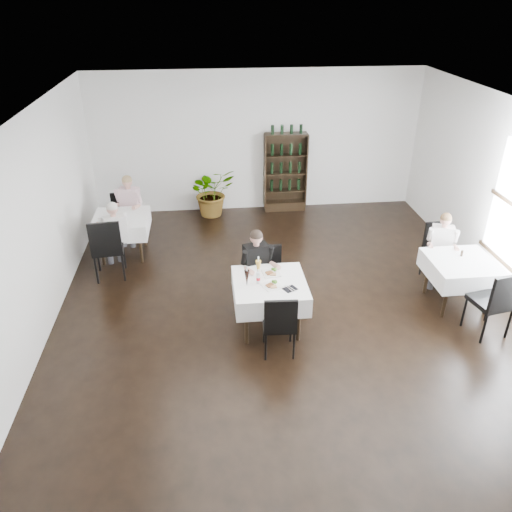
{
  "coord_description": "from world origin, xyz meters",
  "views": [
    {
      "loc": [
        -1.12,
        -5.96,
        4.46
      ],
      "look_at": [
        -0.48,
        0.2,
        1.09
      ],
      "focal_mm": 35.0,
      "sensor_mm": 36.0,
      "label": 1
    }
  ],
  "objects_px": {
    "potted_tree": "(212,192)",
    "wine_shelf": "(285,173)",
    "diner_main": "(258,265)",
    "main_table": "(270,291)"
  },
  "relations": [
    {
      "from": "wine_shelf",
      "to": "potted_tree",
      "type": "height_order",
      "value": "wine_shelf"
    },
    {
      "from": "main_table",
      "to": "diner_main",
      "type": "xyz_separation_m",
      "value": [
        -0.11,
        0.52,
        0.14
      ]
    },
    {
      "from": "potted_tree",
      "to": "diner_main",
      "type": "distance_m",
      "value": 3.73
    },
    {
      "from": "potted_tree",
      "to": "main_table",
      "type": "bearing_deg",
      "value": -80.37
    },
    {
      "from": "wine_shelf",
      "to": "main_table",
      "type": "bearing_deg",
      "value": -101.78
    },
    {
      "from": "potted_tree",
      "to": "wine_shelf",
      "type": "bearing_deg",
      "value": 4.06
    },
    {
      "from": "wine_shelf",
      "to": "diner_main",
      "type": "distance_m",
      "value": 3.92
    },
    {
      "from": "potted_tree",
      "to": "diner_main",
      "type": "xyz_separation_m",
      "value": [
        0.6,
        -3.68,
        0.23
      ]
    },
    {
      "from": "wine_shelf",
      "to": "diner_main",
      "type": "bearing_deg",
      "value": -104.97
    },
    {
      "from": "wine_shelf",
      "to": "diner_main",
      "type": "xyz_separation_m",
      "value": [
        -1.01,
        -3.79,
        -0.09
      ]
    }
  ]
}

